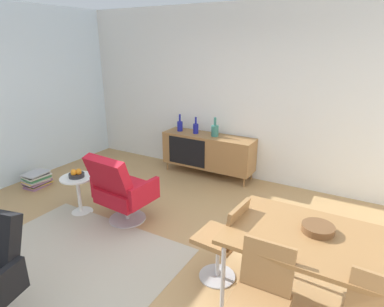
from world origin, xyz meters
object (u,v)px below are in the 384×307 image
object	(u,v)px
vase_cobalt	(180,126)
sideboard	(208,151)
dining_chair_near_window	(224,238)
wooden_bowl_on_table	(318,229)
side_table_round	(79,191)
fruit_bowl	(76,174)
dining_chair_front_left	(260,298)
vase_sculptural_dark	(215,130)
magazine_stack	(37,179)
vase_ceramic_small	(196,128)
lounge_chair_red	(121,189)
dining_table	(329,245)

from	to	relation	value
vase_cobalt	sideboard	bearing A→B (deg)	-0.19
sideboard	dining_chair_near_window	size ratio (longest dim) A/B	1.87
wooden_bowl_on_table	side_table_round	bearing A→B (deg)	177.24
dining_chair_near_window	fruit_bowl	xyz separation A→B (m)	(-2.24, 0.23, 0.09)
dining_chair_front_left	fruit_bowl	distance (m)	2.89
vase_sculptural_dark	magazine_stack	xyz separation A→B (m)	(-2.29, -1.81, -0.71)
dining_chair_front_left	fruit_bowl	size ratio (longest dim) A/B	4.28
vase_ceramic_small	dining_chair_front_left	size ratio (longest dim) A/B	0.34
dining_chair_near_window	lounge_chair_red	size ratio (longest dim) A/B	0.90
dining_table	dining_chair_front_left	bearing A→B (deg)	-122.16
vase_cobalt	side_table_round	distance (m)	2.13
side_table_round	fruit_bowl	size ratio (longest dim) A/B	2.60
dining_chair_near_window	vase_ceramic_small	bearing A→B (deg)	124.78
vase_sculptural_dark	dining_chair_near_window	world-z (taller)	vase_sculptural_dark
side_table_round	sideboard	bearing A→B (deg)	66.14
vase_ceramic_small	vase_cobalt	bearing A→B (deg)	180.00
vase_cobalt	fruit_bowl	world-z (taller)	vase_cobalt
dining_table	magazine_stack	bearing A→B (deg)	173.96
dining_table	vase_sculptural_dark	bearing A→B (deg)	132.82
sideboard	vase_sculptural_dark	xyz separation A→B (m)	(0.12, 0.00, 0.39)
side_table_round	wooden_bowl_on_table	bearing A→B (deg)	-2.76
magazine_stack	wooden_bowl_on_table	bearing A→B (deg)	-5.09
vase_ceramic_small	wooden_bowl_on_table	xyz separation A→B (m)	(2.37, -2.19, -0.04)
vase_sculptural_dark	side_table_round	xyz separation A→B (m)	(-1.03, -2.04, -0.50)
dining_table	fruit_bowl	bearing A→B (deg)	175.82
vase_cobalt	lounge_chair_red	distance (m)	2.00
vase_cobalt	vase_ceramic_small	bearing A→B (deg)	0.00
vase_ceramic_small	dining_chair_front_left	xyz separation A→B (m)	(2.12, -2.83, -0.35)
vase_ceramic_small	sideboard	bearing A→B (deg)	-0.44
dining_chair_front_left	dining_chair_near_window	distance (m)	0.77
sideboard	vase_sculptural_dark	world-z (taller)	vase_sculptural_dark
vase_ceramic_small	fruit_bowl	xyz separation A→B (m)	(-0.66, -2.04, -0.25)
vase_ceramic_small	fruit_bowl	world-z (taller)	vase_ceramic_small
wooden_bowl_on_table	lounge_chair_red	bearing A→B (deg)	173.97
sideboard	side_table_round	size ratio (longest dim) A/B	3.08
wooden_bowl_on_table	side_table_round	distance (m)	3.06
vase_ceramic_small	wooden_bowl_on_table	size ratio (longest dim) A/B	1.11
dining_table	dining_chair_front_left	xyz separation A→B (m)	(-0.35, -0.56, -0.23)
dining_chair_near_window	fruit_bowl	world-z (taller)	dining_chair_near_window
lounge_chair_red	magazine_stack	xyz separation A→B (m)	(-1.94, 0.13, -0.35)
vase_cobalt	side_table_round	xyz separation A→B (m)	(-0.34, -2.04, -0.50)
vase_cobalt	dining_table	xyz separation A→B (m)	(2.79, -2.27, -0.12)
vase_sculptural_dark	lounge_chair_red	bearing A→B (deg)	-100.20
dining_table	fruit_bowl	distance (m)	3.14
dining_table	dining_chair_near_window	size ratio (longest dim) A/B	1.87
dining_table	wooden_bowl_on_table	size ratio (longest dim) A/B	6.15
sideboard	dining_chair_front_left	distance (m)	3.39
sideboard	vase_ceramic_small	bearing A→B (deg)	179.56
side_table_round	magazine_stack	distance (m)	1.30
dining_chair_front_left	vase_sculptural_dark	bearing A→B (deg)	121.78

